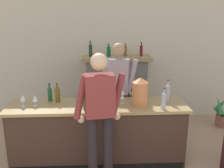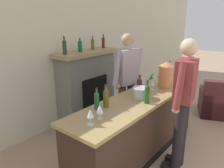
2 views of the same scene
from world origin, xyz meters
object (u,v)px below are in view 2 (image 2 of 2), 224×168
object	(u,v)px
copper_dispenser	(166,75)
wine_bottle_burgundy_dark	(147,93)
fireplace_stone	(87,85)
ice_bucket_steel	(141,93)
wine_glass_front_right	(142,81)
wine_glass_by_dispenser	(90,114)
wine_glass_front_left	(148,86)
person_customer	(183,101)
wine_bottle_cabernet_heavy	(97,100)
wine_bottle_port_short	(182,77)
potted_plant_corner	(154,84)
armchair_black	(223,104)
wine_bottle_rose_blush	(106,97)
wine_bottle_riesling_slim	(169,72)
wine_glass_near_bucket	(100,109)
person_bartender	(127,81)
wine_glass_back_row	(153,83)
wine_bottle_chardonnay_pale	(139,85)

from	to	relation	value
copper_dispenser	wine_bottle_burgundy_dark	world-z (taller)	copper_dispenser
fireplace_stone	ice_bucket_steel	size ratio (longest dim) A/B	7.21
wine_bottle_burgundy_dark	wine_glass_front_right	size ratio (longest dim) A/B	2.06
wine_glass_by_dispenser	wine_bottle_burgundy_dark	bearing A→B (deg)	-9.70
ice_bucket_steel	wine_glass_by_dispenser	distance (m)	1.03
wine_glass_by_dispenser	ice_bucket_steel	bearing A→B (deg)	0.37
wine_glass_front_left	copper_dispenser	bearing A→B (deg)	-7.87
person_customer	wine_bottle_cabernet_heavy	distance (m)	1.11
wine_bottle_port_short	potted_plant_corner	bearing A→B (deg)	39.70
armchair_black	wine_glass_by_dispenser	bearing A→B (deg)	168.98
wine_bottle_burgundy_dark	potted_plant_corner	bearing A→B (deg)	25.62
wine_bottle_rose_blush	wine_glass_front_right	distance (m)	1.01
wine_bottle_cabernet_heavy	wine_glass_front_right	xyz separation A→B (m)	(1.13, 0.04, -0.02)
wine_bottle_rose_blush	wine_bottle_riesling_slim	world-z (taller)	wine_bottle_riesling_slim
wine_bottle_rose_blush	wine_glass_near_bucket	world-z (taller)	wine_bottle_rose_blush
armchair_black	wine_bottle_port_short	size ratio (longest dim) A/B	3.70
potted_plant_corner	person_bartender	bearing A→B (deg)	-164.16
copper_dispenser	wine_glass_near_bucket	bearing A→B (deg)	177.73
fireplace_stone	wine_bottle_cabernet_heavy	size ratio (longest dim) A/B	6.14
potted_plant_corner	wine_bottle_burgundy_dark	bearing A→B (deg)	-154.38
armchair_black	wine_bottle_port_short	world-z (taller)	wine_bottle_port_short
wine_glass_near_bucket	wine_bottle_port_short	bearing A→B (deg)	-6.67
wine_glass_by_dispenser	wine_bottle_rose_blush	bearing A→B (deg)	21.25
fireplace_stone	wine_bottle_burgundy_dark	distance (m)	1.80
copper_dispenser	wine_bottle_riesling_slim	xyz separation A→B (m)	(0.45, 0.14, -0.06)
armchair_black	wine_glass_back_row	world-z (taller)	wine_glass_back_row
wine_glass_back_row	wine_glass_front_left	world-z (taller)	wine_glass_front_left
person_bartender	wine_glass_near_bucket	bearing A→B (deg)	-158.09
fireplace_stone	wine_bottle_burgundy_dark	size ratio (longest dim) A/B	5.51
wine_glass_back_row	potted_plant_corner	bearing A→B (deg)	26.61
wine_bottle_chardonnay_pale	wine_bottle_riesling_slim	world-z (taller)	wine_bottle_riesling_slim
wine_bottle_port_short	wine_glass_back_row	size ratio (longest dim) A/B	2.07
fireplace_stone	wine_bottle_cabernet_heavy	xyz separation A→B (m)	(-1.12, -1.30, 0.34)
person_customer	wine_glass_near_bucket	world-z (taller)	person_customer
copper_dispenser	wine_glass_back_row	world-z (taller)	copper_dispenser
ice_bucket_steel	wine_bottle_port_short	world-z (taller)	wine_bottle_port_short
wine_glass_by_dispenser	wine_glass_front_left	bearing A→B (deg)	1.00
potted_plant_corner	wine_bottle_cabernet_heavy	world-z (taller)	wine_bottle_cabernet_heavy
potted_plant_corner	person_customer	xyz separation A→B (m)	(-2.52, -1.72, 0.72)
fireplace_stone	wine_glass_front_right	xyz separation A→B (m)	(0.02, -1.26, 0.32)
ice_bucket_steel	wine_bottle_chardonnay_pale	world-z (taller)	wine_bottle_chardonnay_pale
wine_glass_front_left	armchair_black	bearing A→B (deg)	-17.77
person_customer	wine_bottle_cabernet_heavy	xyz separation A→B (m)	(-0.77, 0.80, 0.06)
person_bartender	copper_dispenser	xyz separation A→B (m)	(0.28, -0.56, 0.15)
person_bartender	wine_glass_front_left	bearing A→B (deg)	-109.94
wine_bottle_chardonnay_pale	wine_glass_front_right	size ratio (longest dim) A/B	1.79
copper_dispenser	wine_bottle_port_short	world-z (taller)	copper_dispenser
potted_plant_corner	wine_glass_back_row	bearing A→B (deg)	-153.39
person_customer	wine_glass_by_dispenser	world-z (taller)	person_customer
ice_bucket_steel	fireplace_stone	bearing A→B (deg)	74.06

